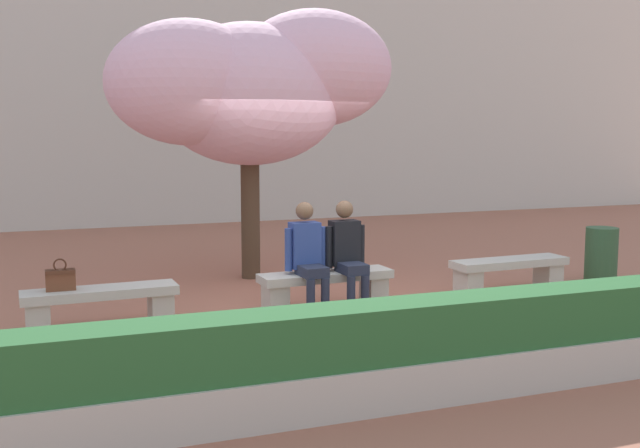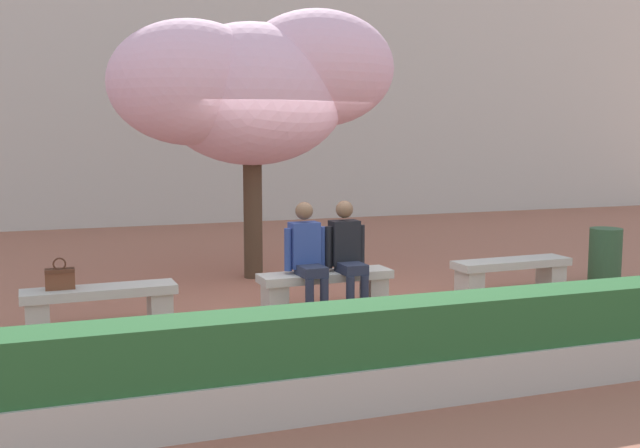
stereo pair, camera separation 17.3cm
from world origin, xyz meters
name	(u,v)px [view 2 (the right image)]	position (x,y,z in m)	size (l,w,h in m)	color
ground_plane	(326,309)	(0.00, 0.00, 0.00)	(100.00, 100.00, 0.00)	#9E604C
building_facade	(177,41)	(0.00, 10.75, 4.33)	(28.00, 4.00, 8.66)	beige
stone_bench_west_end	(100,301)	(-2.59, 0.00, 0.30)	(1.63, 0.48, 0.45)	#BCB7AD
stone_bench_near_west	(326,284)	(0.00, 0.00, 0.30)	(1.63, 0.48, 0.45)	#BCB7AD
stone_bench_center	(511,271)	(2.59, 0.00, 0.30)	(1.63, 0.48, 0.45)	#BCB7AD
person_seated_left	(307,253)	(-0.25, -0.05, 0.70)	(0.51, 0.69, 1.29)	black
person_seated_right	(347,251)	(0.25, -0.05, 0.70)	(0.51, 0.69, 1.29)	black
handbag	(60,277)	(-2.98, 0.02, 0.58)	(0.30, 0.15, 0.34)	brown
cherry_tree_main	(254,86)	(-0.31, 2.05, 2.74)	(3.99, 2.88, 3.81)	#473323
planter_hedge_foreground	(457,347)	(0.00, -3.08, 0.39)	(8.79, 0.50, 0.80)	#BCB7AD
trash_bin	(605,256)	(4.16, 0.09, 0.39)	(0.44, 0.44, 0.78)	#2D5133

